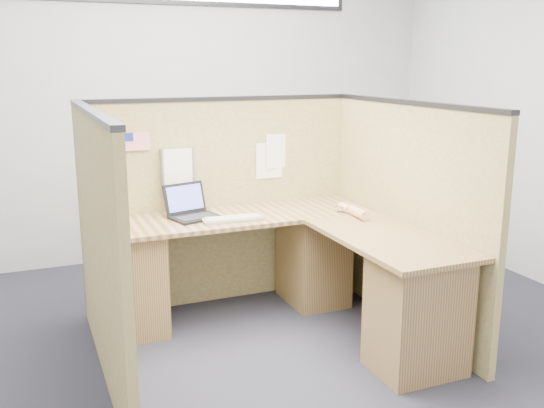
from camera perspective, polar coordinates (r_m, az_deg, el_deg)
name	(u,v)px	position (r m, az deg, el deg)	size (l,w,h in m)	color
floor	(275,352)	(3.90, 0.26, -13.79)	(5.00, 5.00, 0.00)	#20202D
wall_back	(178,104)	(5.63, -8.80, 9.27)	(5.00, 5.00, 0.00)	#AEB1B4
cubicle_partitions	(250,218)	(4.00, -2.11, -1.31)	(2.06, 1.83, 1.53)	olive
l_desk	(284,275)	(4.05, 1.09, -6.67)	(1.95, 1.75, 0.73)	brown
laptop	(193,209)	(4.20, -7.43, -0.46)	(0.36, 0.37, 0.22)	black
keyboard	(233,219)	(4.07, -3.73, -1.43)	(0.41, 0.17, 0.03)	gray
mouse	(343,209)	(4.35, 6.73, -0.45)	(0.10, 0.06, 0.04)	silver
hand_forearm	(353,211)	(4.24, 7.67, -0.62)	(0.10, 0.35, 0.07)	tan
blue_poster	(97,140)	(4.23, -16.14, 5.85)	(0.19, 0.00, 0.25)	navy
american_flag	(133,143)	(4.25, -12.93, 5.59)	(0.19, 0.01, 0.33)	olive
file_holder	(177,168)	(4.32, -8.90, 3.34)	(0.23, 0.05, 0.29)	slate
paper_left	(278,151)	(4.58, 0.58, 5.01)	(0.20, 0.00, 0.26)	white
paper_right	(269,161)	(4.57, -0.27, 4.10)	(0.21, 0.00, 0.27)	white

